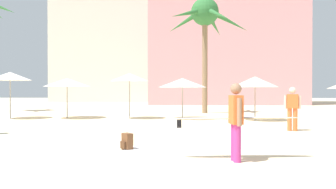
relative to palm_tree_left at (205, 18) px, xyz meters
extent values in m
plane|color=beige|center=(-2.22, -17.36, -6.23)|extent=(120.00, 120.00, 0.00)
cube|color=pink|center=(3.20, 15.46, 2.72)|extent=(16.13, 8.10, 17.91)
cylinder|color=#896B4C|center=(-0.02, 0.01, -2.90)|extent=(0.35, 0.35, 6.67)
sphere|color=#2D6B33|center=(-0.02, 0.01, 0.43)|extent=(1.82, 1.82, 1.82)
cone|color=#2D6B33|center=(1.63, 0.17, -0.19)|extent=(2.62, 0.65, 1.59)
cone|color=#2D6B33|center=(0.72, 1.52, -0.14)|extent=(1.52, 2.54, 1.50)
cone|color=#2D6B33|center=(-1.42, 0.99, -0.09)|extent=(2.41, 1.85, 1.41)
cone|color=#2D6B33|center=(-1.25, -1.25, 0.05)|extent=(2.18, 2.22, 1.15)
cone|color=#2D6B33|center=(0.63, -1.58, -0.07)|extent=(1.38, 2.62, 1.39)
cylinder|color=gray|center=(2.10, -5.41, -5.13)|extent=(0.06, 0.06, 2.20)
cone|color=beige|center=(2.10, -5.41, -4.30)|extent=(2.32, 2.32, 0.53)
cylinder|color=gray|center=(-7.73, -4.44, -5.16)|extent=(0.06, 0.06, 2.15)
cone|color=white|center=(-7.73, -4.44, -4.30)|extent=(2.50, 2.50, 0.45)
cylinder|color=gray|center=(-1.52, -4.62, -5.16)|extent=(0.06, 0.06, 2.14)
cone|color=white|center=(-1.52, -4.62, -4.33)|extent=(2.55, 2.55, 0.48)
cylinder|color=gray|center=(-10.65, -4.82, -4.99)|extent=(0.06, 0.06, 2.48)
cone|color=white|center=(-10.65, -4.82, -3.97)|extent=(2.20, 2.20, 0.44)
cylinder|color=gray|center=(-4.33, -4.58, -5.03)|extent=(0.06, 0.06, 2.41)
cone|color=white|center=(-4.33, -4.58, -4.03)|extent=(2.05, 2.05, 0.42)
cube|color=white|center=(-2.09, -14.00, -6.23)|extent=(1.97, 1.08, 0.01)
cube|color=brown|center=(-2.99, -13.98, -6.02)|extent=(0.33, 0.35, 0.42)
cube|color=#53331E|center=(-3.09, -14.05, -6.11)|extent=(0.18, 0.20, 0.18)
cylinder|color=#B7337F|center=(-0.46, -15.25, -5.83)|extent=(0.18, 0.18, 0.80)
cylinder|color=#B7337F|center=(-0.44, -15.44, -5.83)|extent=(0.18, 0.18, 0.80)
cube|color=orange|center=(-0.45, -15.34, -5.13)|extent=(0.27, 0.42, 0.61)
sphere|color=#936B51|center=(-0.45, -15.34, -4.68)|extent=(0.27, 0.27, 0.24)
cylinder|color=#936B51|center=(-0.48, -15.10, -5.16)|extent=(0.11, 0.11, 0.58)
cylinder|color=#936B51|center=(-0.42, -15.59, -5.16)|extent=(0.11, 0.11, 0.58)
ellipsoid|color=#B2B2B7|center=(-0.45, -15.04, -5.33)|extent=(3.05, 0.49, 0.06)
ellipsoid|color=gold|center=(-0.45, -15.04, -5.33)|extent=(3.06, 0.51, 0.04)
cube|color=black|center=(-1.66, -15.13, -5.46)|extent=(0.10, 0.02, 0.18)
cylinder|color=orange|center=(2.64, -9.79, -5.81)|extent=(0.20, 0.20, 0.84)
cylinder|color=orange|center=(2.45, -9.74, -5.81)|extent=(0.20, 0.20, 0.84)
cube|color=orange|center=(2.54, -9.76, -5.13)|extent=(0.44, 0.32, 0.53)
sphere|color=beige|center=(2.54, -9.76, -4.72)|extent=(0.29, 0.29, 0.24)
cylinder|color=beige|center=(2.79, -9.83, -5.16)|extent=(0.12, 0.12, 0.50)
cylinder|color=beige|center=(2.30, -9.70, -5.16)|extent=(0.12, 0.12, 0.50)
camera|label=1|loc=(-1.64, -22.72, -4.71)|focal=36.79mm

